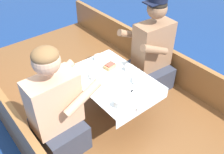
# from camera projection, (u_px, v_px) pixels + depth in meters

# --- Properties ---
(ground_plane) EXTENTS (60.00, 60.00, 0.00)m
(ground_plane) POSITION_uv_depth(u_px,v_px,m) (104.00, 123.00, 2.85)
(ground_plane) COLOR navy
(boat_deck) EXTENTS (1.81, 3.65, 0.31)m
(boat_deck) POSITION_uv_depth(u_px,v_px,m) (104.00, 113.00, 2.75)
(boat_deck) COLOR brown
(boat_deck) RESTS_ON ground_plane
(gunwale_port) EXTENTS (0.06, 3.65, 0.38)m
(gunwale_port) POSITION_uv_depth(u_px,v_px,m) (21.00, 132.00, 2.11)
(gunwale_port) COLOR #936033
(gunwale_port) RESTS_ON boat_deck
(gunwale_starboard) EXTENTS (0.06, 3.65, 0.38)m
(gunwale_starboard) POSITION_uv_depth(u_px,v_px,m) (162.00, 60.00, 2.98)
(gunwale_starboard) COLOR #936033
(gunwale_starboard) RESTS_ON boat_deck
(cockpit_table) EXTENTS (0.61, 0.85, 0.41)m
(cockpit_table) POSITION_uv_depth(u_px,v_px,m) (112.00, 82.00, 2.35)
(cockpit_table) COLOR #B2B2B7
(cockpit_table) RESTS_ON boat_deck
(person_port) EXTENTS (0.53, 0.45, 0.99)m
(person_port) POSITION_uv_depth(u_px,v_px,m) (56.00, 111.00, 2.01)
(person_port) COLOR #333847
(person_port) RESTS_ON boat_deck
(person_starboard) EXTENTS (0.55, 0.47, 1.05)m
(person_starboard) POSITION_uv_depth(u_px,v_px,m) (152.00, 53.00, 2.66)
(person_starboard) COLOR #333847
(person_starboard) RESTS_ON boat_deck
(plate_sandwich) EXTENTS (0.20, 0.20, 0.01)m
(plate_sandwich) POSITION_uv_depth(u_px,v_px,m) (110.00, 68.00, 2.45)
(plate_sandwich) COLOR silver
(plate_sandwich) RESTS_ON cockpit_table
(plate_bread) EXTENTS (0.22, 0.22, 0.01)m
(plate_bread) POSITION_uv_depth(u_px,v_px,m) (112.00, 90.00, 2.19)
(plate_bread) COLOR silver
(plate_bread) RESTS_ON cockpit_table
(sandwich) EXTENTS (0.12, 0.09, 0.05)m
(sandwich) POSITION_uv_depth(u_px,v_px,m) (110.00, 66.00, 2.43)
(sandwich) COLOR tan
(sandwich) RESTS_ON plate_sandwich
(bowl_port_near) EXTENTS (0.13, 0.13, 0.04)m
(bowl_port_near) POSITION_uv_depth(u_px,v_px,m) (97.00, 76.00, 2.32)
(bowl_port_near) COLOR silver
(bowl_port_near) RESTS_ON cockpit_table
(bowl_starboard_near) EXTENTS (0.14, 0.14, 0.04)m
(bowl_starboard_near) POSITION_uv_depth(u_px,v_px,m) (82.00, 71.00, 2.38)
(bowl_starboard_near) COLOR silver
(bowl_starboard_near) RESTS_ON cockpit_table
(bowl_center_far) EXTENTS (0.14, 0.14, 0.04)m
(bowl_center_far) POSITION_uv_depth(u_px,v_px,m) (140.00, 80.00, 2.27)
(bowl_center_far) COLOR silver
(bowl_center_far) RESTS_ON cockpit_table
(bowl_port_far) EXTENTS (0.11, 0.11, 0.04)m
(bowl_port_far) POSITION_uv_depth(u_px,v_px,m) (99.00, 58.00, 2.56)
(bowl_port_far) COLOR silver
(bowl_port_far) RESTS_ON cockpit_table
(coffee_cup_port) EXTENTS (0.09, 0.06, 0.06)m
(coffee_cup_port) POSITION_uv_depth(u_px,v_px,m) (129.00, 68.00, 2.40)
(coffee_cup_port) COLOR silver
(coffee_cup_port) RESTS_ON cockpit_table
(coffee_cup_starboard) EXTENTS (0.11, 0.08, 0.07)m
(coffee_cup_starboard) POSITION_uv_depth(u_px,v_px,m) (119.00, 103.00, 2.01)
(coffee_cup_starboard) COLOR silver
(coffee_cup_starboard) RESTS_ON cockpit_table
(utensil_knife_starboard) EXTENTS (0.05, 0.17, 0.00)m
(utensil_knife_starboard) POSITION_uv_depth(u_px,v_px,m) (98.00, 64.00, 2.51)
(utensil_knife_starboard) COLOR silver
(utensil_knife_starboard) RESTS_ON cockpit_table
(utensil_knife_port) EXTENTS (0.17, 0.02, 0.00)m
(utensil_knife_port) POSITION_uv_depth(u_px,v_px,m) (154.00, 88.00, 2.21)
(utensil_knife_port) COLOR silver
(utensil_knife_port) RESTS_ON cockpit_table
(utensil_fork_port) EXTENTS (0.17, 0.07, 0.00)m
(utensil_fork_port) POSITION_uv_depth(u_px,v_px,m) (129.00, 94.00, 2.14)
(utensil_fork_port) COLOR silver
(utensil_fork_port) RESTS_ON cockpit_table
(utensil_spoon_starboard) EXTENTS (0.08, 0.16, 0.01)m
(utensil_spoon_starboard) POSITION_uv_depth(u_px,v_px,m) (128.00, 105.00, 2.04)
(utensil_spoon_starboard) COLOR silver
(utensil_spoon_starboard) RESTS_ON cockpit_table
(utensil_fork_starboard) EXTENTS (0.03, 0.17, 0.00)m
(utensil_fork_starboard) POSITION_uv_depth(u_px,v_px,m) (72.00, 69.00, 2.43)
(utensil_fork_starboard) COLOR silver
(utensil_fork_starboard) RESTS_ON cockpit_table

